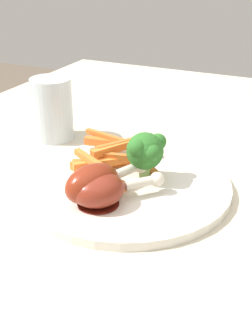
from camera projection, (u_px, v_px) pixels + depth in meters
name	position (u px, v px, depth m)	size (l,w,h in m)	color
dining_table	(145.00, 231.00, 0.70)	(1.18, 0.89, 0.76)	beige
dinner_plate	(126.00, 185.00, 0.61)	(0.28, 0.28, 0.01)	white
broccoli_floret_front	(145.00, 151.00, 0.59)	(0.06, 0.05, 0.07)	#80A857
carrot_fries_pile	(113.00, 157.00, 0.65)	(0.13, 0.15, 0.03)	orange
chicken_drumstick_near	(102.00, 189.00, 0.55)	(0.11, 0.11, 0.04)	#5B1910
chicken_drumstick_far	(95.00, 183.00, 0.55)	(0.13, 0.08, 0.05)	#5F190C
water_glass	(52.00, 109.00, 0.75)	(0.07, 0.07, 0.10)	silver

